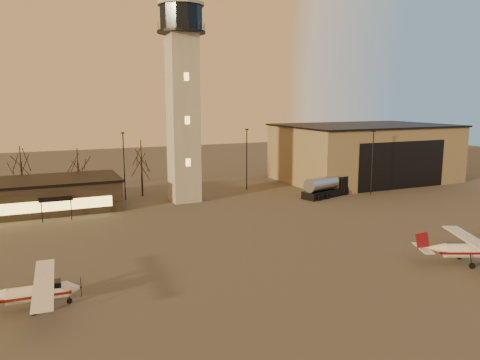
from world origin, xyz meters
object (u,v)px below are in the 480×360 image
object	(u,v)px
cessna_rear	(40,295)
hangar	(364,152)
control_tower	(183,89)
cessna_front	(471,253)
terminal	(22,196)
fuel_truck	(326,188)

from	to	relation	value
cessna_rear	hangar	bearing A→B (deg)	34.21
control_tower	cessna_rear	bearing A→B (deg)	-123.83
cessna_front	terminal	bearing A→B (deg)	158.73
terminal	cessna_front	xyz separation A→B (m)	(37.94, -38.57, -1.12)
hangar	cessna_front	xyz separation A→B (m)	(-20.06, -40.57, -4.11)
terminal	fuel_truck	world-z (taller)	terminal
cessna_front	fuel_truck	distance (m)	30.99
terminal	cessna_rear	size ratio (longest dim) A/B	2.51
control_tower	cessna_front	distance (m)	42.74
terminal	cessna_rear	distance (m)	32.53
control_tower	cessna_front	bearing A→B (deg)	-66.46
control_tower	hangar	xyz separation A→B (m)	(36.00, 3.98, -11.17)
control_tower	cessna_rear	xyz separation A→B (m)	(-20.43, -30.49, -15.37)
control_tower	terminal	distance (m)	26.24
terminal	fuel_truck	size ratio (longest dim) A/B	2.77
control_tower	hangar	bearing A→B (deg)	6.31
control_tower	cessna_rear	world-z (taller)	control_tower
hangar	cessna_rear	size ratio (longest dim) A/B	3.02
fuel_truck	cessna_rear	bearing A→B (deg)	-166.39
cessna_front	cessna_rear	world-z (taller)	cessna_front
cessna_front	cessna_rear	xyz separation A→B (m)	(-36.38, 6.10, -0.09)
hangar	terminal	world-z (taller)	hangar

